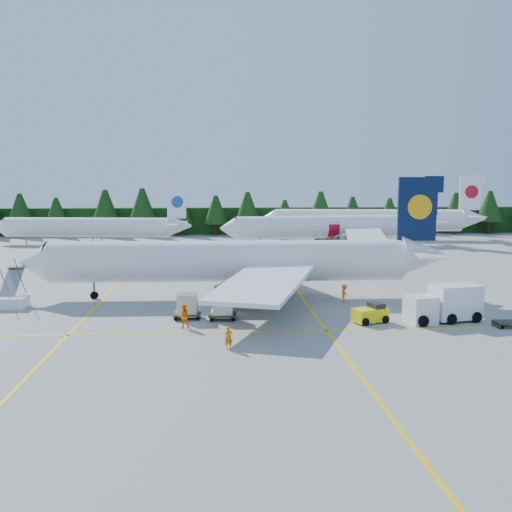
{
  "coord_description": "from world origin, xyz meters",
  "views": [
    {
      "loc": [
        -2.59,
        -49.29,
        11.55
      ],
      "look_at": [
        1.76,
        13.5,
        3.5
      ],
      "focal_mm": 40.0,
      "sensor_mm": 36.0,
      "label": 1
    }
  ],
  "objects": [
    {
      "name": "crew_a",
      "position": [
        -1.82,
        -10.4,
        0.8
      ],
      "size": [
        0.65,
        0.49,
        1.6
      ],
      "primitive_type": "imported",
      "rotation": [
        0.0,
        0.0,
        0.21
      ],
      "color": "orange",
      "rests_on": "ground"
    },
    {
      "name": "uld_pair",
      "position": [
        -3.67,
        -1.43,
        1.23
      ],
      "size": [
        5.39,
        2.37,
        1.83
      ],
      "rotation": [
        0.0,
        0.0,
        0.0
      ],
      "color": "#303527",
      "rests_on": "ground"
    },
    {
      "name": "airstairs",
      "position": [
        -22.27,
        4.5,
        0.76
      ],
      "size": [
        3.88,
        5.27,
        3.49
      ],
      "rotation": [
        0.0,
        0.0,
        -0.0
      ],
      "color": "white",
      "rests_on": "ground"
    },
    {
      "name": "airliner_far_right",
      "position": [
        27.16,
        66.4,
        4.09
      ],
      "size": [
        44.83,
        9.34,
        13.06
      ],
      "rotation": [
        0.0,
        0.0,
        -0.12
      ],
      "color": "white",
      "rests_on": "ground"
    },
    {
      "name": "treeline_hedge",
      "position": [
        0.0,
        82.0,
        3.0
      ],
      "size": [
        220.0,
        4.0,
        6.0
      ],
      "primitive_type": "cube",
      "color": "black",
      "rests_on": "ground"
    },
    {
      "name": "taxi_stripe_a",
      "position": [
        -14.0,
        20.0,
        0.01
      ],
      "size": [
        0.25,
        120.0,
        0.01
      ],
      "primitive_type": "cube",
      "color": "yellow",
      "rests_on": "ground"
    },
    {
      "name": "crew_c",
      "position": [
        9.76,
        4.44,
        0.91
      ],
      "size": [
        0.83,
        0.91,
        1.82
      ],
      "primitive_type": "imported",
      "rotation": [
        0.0,
        0.0,
        1.01
      ],
      "color": "orange",
      "rests_on": "ground"
    },
    {
      "name": "taxi_stripe_b",
      "position": [
        6.0,
        20.0,
        0.01
      ],
      "size": [
        0.25,
        120.0,
        0.01
      ],
      "primitive_type": "cube",
      "color": "yellow",
      "rests_on": "ground"
    },
    {
      "name": "airliner_red",
      "position": [
        17.47,
        52.82,
        3.6
      ],
      "size": [
        41.11,
        33.64,
        11.98
      ],
      "rotation": [
        0.0,
        0.0,
        0.12
      ],
      "color": "white",
      "rests_on": "ground"
    },
    {
      "name": "airliner_navy",
      "position": [
        -2.18,
        7.77,
        3.66
      ],
      "size": [
        41.87,
        34.46,
        12.18
      ],
      "rotation": [
        0.0,
        0.0,
        -0.02
      ],
      "color": "white",
      "rests_on": "ground"
    },
    {
      "name": "baggage_tug",
      "position": [
        10.19,
        -3.55,
        0.74
      ],
      "size": [
        3.18,
        2.43,
        1.51
      ],
      "rotation": [
        0.0,
        0.0,
        0.37
      ],
      "color": "#FFEE0E",
      "rests_on": "ground"
    },
    {
      "name": "ground",
      "position": [
        0.0,
        0.0,
        0.0
      ],
      "size": [
        320.0,
        320.0,
        0.0
      ],
      "primitive_type": "plane",
      "color": "gray",
      "rests_on": "ground"
    },
    {
      "name": "taxi_stripe_cross",
      "position": [
        0.0,
        -6.0,
        0.01
      ],
      "size": [
        80.0,
        0.25,
        0.01
      ],
      "primitive_type": "cube",
      "color": "yellow",
      "rests_on": "ground"
    },
    {
      "name": "airliner_far_left",
      "position": [
        -27.92,
        59.85,
        3.38
      ],
      "size": [
        36.98,
        7.83,
        10.77
      ],
      "rotation": [
        0.0,
        0.0,
        -0.12
      ],
      "color": "white",
      "rests_on": "ground"
    },
    {
      "name": "crew_b",
      "position": [
        -5.3,
        -4.3,
        0.95
      ],
      "size": [
        1.06,
        0.9,
        1.9
      ],
      "primitive_type": "imported",
      "rotation": [
        0.0,
        0.0,
        3.35
      ],
      "color": "orange",
      "rests_on": "ground"
    },
    {
      "name": "service_truck",
      "position": [
        16.32,
        -3.59,
        1.51
      ],
      "size": [
        6.67,
        3.54,
        3.06
      ],
      "rotation": [
        0.0,
        0.0,
        0.21
      ],
      "color": "silver",
      "rests_on": "ground"
    }
  ]
}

